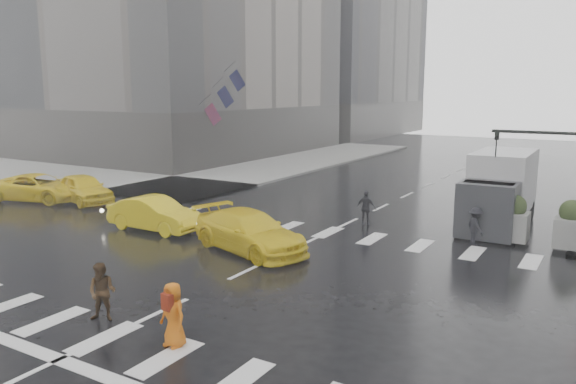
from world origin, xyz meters
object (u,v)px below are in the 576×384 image
Objects in this scene: taxi_mid at (155,214)px; pedestrian_brown at (102,292)px; taxi_front at (83,188)px; traffic_signal_pole at (576,166)px; box_truck at (499,188)px; pedestrian_orange at (173,314)px.

pedestrian_brown is at bearing -143.40° from taxi_mid.
taxi_front reaches higher than taxi_mid.
traffic_signal_pole reaches higher than taxi_mid.
box_truck reaches higher than pedestrian_brown.
pedestrian_orange is at bearing -28.78° from pedestrian_brown.
pedestrian_brown reaches higher than taxi_mid.
taxi_mid is (7.64, -2.52, -0.05)m from taxi_front.
taxi_front is 0.73× the size of box_truck.
taxi_mid is at bearing -160.51° from traffic_signal_pole.
traffic_signal_pole is 1.03× the size of taxi_mid.
taxi_front is at bearing -165.03° from box_truck.
taxi_front is (-15.92, 10.47, -0.02)m from pedestrian_orange.
pedestrian_orange is at bearing -133.34° from taxi_mid.
pedestrian_orange is 16.61m from box_truck.
box_truck is (12.49, 8.10, 1.03)m from taxi_mid.
traffic_signal_pole is 16.68m from taxi_mid.
pedestrian_brown is 17.29m from box_truck.
box_truck is (-3.06, 2.59, -1.47)m from traffic_signal_pole.
box_truck reaches higher than taxi_mid.
pedestrian_orange is at bearing -106.97° from taxi_front.
pedestrian_orange reaches higher than taxi_mid.
traffic_signal_pole is 23.51m from taxi_front.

